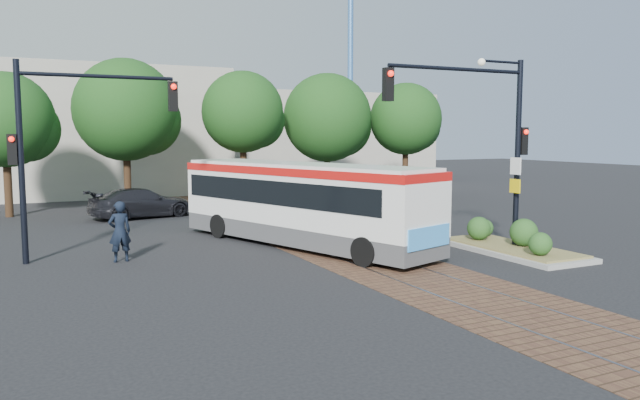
{
  "coord_description": "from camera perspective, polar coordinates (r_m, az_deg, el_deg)",
  "views": [
    {
      "loc": [
        -9.65,
        -16.26,
        3.84
      ],
      "look_at": [
        -0.33,
        2.78,
        1.6
      ],
      "focal_mm": 35.0,
      "sensor_mm": 36.0,
      "label": 1
    }
  ],
  "objects": [
    {
      "name": "signal_pole_main",
      "position": [
        20.53,
        15.2,
        6.71
      ],
      "size": [
        5.49,
        0.46,
        6.0
      ],
      "color": "black",
      "rests_on": "ground"
    },
    {
      "name": "parked_car",
      "position": [
        29.88,
        -16.04,
        -0.26
      ],
      "size": [
        5.06,
        2.97,
        1.38
      ],
      "primitive_type": "imported",
      "rotation": [
        0.0,
        0.0,
        1.8
      ],
      "color": "black",
      "rests_on": "ground"
    },
    {
      "name": "signal_pole_left",
      "position": [
        20.3,
        -22.57,
        5.64
      ],
      "size": [
        4.99,
        0.34,
        6.0
      ],
      "color": "black",
      "rests_on": "ground"
    },
    {
      "name": "crane",
      "position": [
        57.79,
        2.79,
        13.03
      ],
      "size": [
        8.0,
        0.5,
        18.0
      ],
      "color": "#3F72B2",
      "rests_on": "ground"
    },
    {
      "name": "officer",
      "position": [
        19.73,
        -17.84,
        -2.76
      ],
      "size": [
        0.71,
        0.5,
        1.84
      ],
      "primitive_type": "imported",
      "rotation": [
        0.0,
        0.0,
        3.23
      ],
      "color": "black",
      "rests_on": "ground"
    },
    {
      "name": "tree_row",
      "position": [
        34.45,
        -7.76,
        7.66
      ],
      "size": [
        26.4,
        5.6,
        7.67
      ],
      "color": "#382314",
      "rests_on": "ground"
    },
    {
      "name": "trackbed",
      "position": [
        22.77,
        -0.6,
        -3.66
      ],
      "size": [
        3.6,
        40.0,
        0.02
      ],
      "color": "brown",
      "rests_on": "ground"
    },
    {
      "name": "warehouses",
      "position": [
        45.92,
        -14.69,
        5.81
      ],
      "size": [
        40.0,
        13.0,
        8.0
      ],
      "color": "#ADA899",
      "rests_on": "ground"
    },
    {
      "name": "traffic_island",
      "position": [
        21.39,
        17.01,
        -3.68
      ],
      "size": [
        2.2,
        5.2,
        1.13
      ],
      "color": "gray",
      "rests_on": "ground"
    },
    {
      "name": "city_bus",
      "position": [
        21.43,
        -1.77,
        -0.0
      ],
      "size": [
        5.52,
        10.79,
        2.85
      ],
      "rotation": [
        0.0,
        0.0,
        0.32
      ],
      "color": "#444446",
      "rests_on": "ground"
    },
    {
      "name": "ground",
      "position": [
        19.29,
        4.54,
        -5.47
      ],
      "size": [
        120.0,
        120.0,
        0.0
      ],
      "primitive_type": "plane",
      "color": "black",
      "rests_on": "ground"
    }
  ]
}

